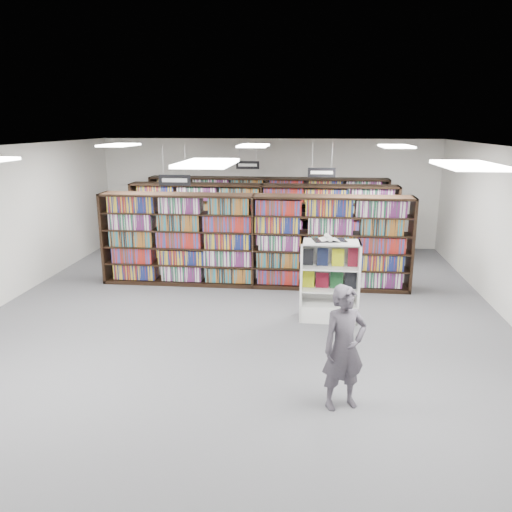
# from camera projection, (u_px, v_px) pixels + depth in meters

# --- Properties ---
(floor) EXTENTS (12.00, 12.00, 0.00)m
(floor) POSITION_uv_depth(u_px,v_px,m) (242.00, 317.00, 9.62)
(floor) COLOR #4E4F53
(floor) RESTS_ON ground
(ceiling) EXTENTS (10.00, 12.00, 0.10)m
(ceiling) POSITION_uv_depth(u_px,v_px,m) (241.00, 148.00, 8.80)
(ceiling) COLOR white
(ceiling) RESTS_ON wall_back
(wall_back) EXTENTS (10.00, 0.10, 3.20)m
(wall_back) POSITION_uv_depth(u_px,v_px,m) (268.00, 193.00, 14.98)
(wall_back) COLOR silver
(wall_back) RESTS_ON ground
(wall_front) EXTENTS (10.00, 0.10, 3.20)m
(wall_front) POSITION_uv_depth(u_px,v_px,m) (127.00, 425.00, 3.44)
(wall_front) COLOR silver
(wall_front) RESTS_ON ground
(bookshelf_row_near) EXTENTS (7.00, 0.60, 2.10)m
(bookshelf_row_near) POSITION_uv_depth(u_px,v_px,m) (254.00, 241.00, 11.28)
(bookshelf_row_near) COLOR black
(bookshelf_row_near) RESTS_ON floor
(bookshelf_row_mid) EXTENTS (7.00, 0.60, 2.10)m
(bookshelf_row_mid) POSITION_uv_depth(u_px,v_px,m) (262.00, 224.00, 13.20)
(bookshelf_row_mid) COLOR black
(bookshelf_row_mid) RESTS_ON floor
(bookshelf_row_far) EXTENTS (7.00, 0.60, 2.10)m
(bookshelf_row_far) POSITION_uv_depth(u_px,v_px,m) (267.00, 213.00, 14.83)
(bookshelf_row_far) COLOR black
(bookshelf_row_far) RESTS_ON floor
(aisle_sign_left) EXTENTS (0.65, 0.02, 0.80)m
(aisle_sign_left) POSITION_uv_depth(u_px,v_px,m) (175.00, 179.00, 10.09)
(aisle_sign_left) COLOR #B2B2B7
(aisle_sign_left) RESTS_ON ceiling
(aisle_sign_right) EXTENTS (0.65, 0.02, 0.80)m
(aisle_sign_right) POSITION_uv_depth(u_px,v_px,m) (322.00, 172.00, 11.70)
(aisle_sign_right) COLOR #B2B2B7
(aisle_sign_right) RESTS_ON ceiling
(aisle_sign_center) EXTENTS (0.65, 0.02, 0.80)m
(aisle_sign_center) POSITION_uv_depth(u_px,v_px,m) (248.00, 164.00, 13.83)
(aisle_sign_center) COLOR #B2B2B7
(aisle_sign_center) RESTS_ON ceiling
(troffer_front_center) EXTENTS (0.60, 1.20, 0.04)m
(troffer_front_center) POSITION_uv_depth(u_px,v_px,m) (207.00, 163.00, 5.93)
(troffer_front_center) COLOR white
(troffer_front_center) RESTS_ON ceiling
(troffer_front_right) EXTENTS (0.60, 1.20, 0.04)m
(troffer_front_right) POSITION_uv_depth(u_px,v_px,m) (469.00, 165.00, 5.62)
(troffer_front_right) COLOR white
(troffer_front_right) RESTS_ON ceiling
(troffer_back_left) EXTENTS (0.60, 1.20, 0.04)m
(troffer_back_left) POSITION_uv_depth(u_px,v_px,m) (119.00, 145.00, 11.04)
(troffer_back_left) COLOR white
(troffer_back_left) RESTS_ON ceiling
(troffer_back_center) EXTENTS (0.60, 1.20, 0.04)m
(troffer_back_center) POSITION_uv_depth(u_px,v_px,m) (254.00, 146.00, 10.74)
(troffer_back_center) COLOR white
(troffer_back_center) RESTS_ON ceiling
(troffer_back_right) EXTENTS (0.60, 1.20, 0.04)m
(troffer_back_right) POSITION_uv_depth(u_px,v_px,m) (396.00, 146.00, 10.43)
(troffer_back_right) COLOR white
(troffer_back_right) RESTS_ON ceiling
(endcap_display) EXTENTS (1.10, 0.56, 1.53)m
(endcap_display) POSITION_uv_depth(u_px,v_px,m) (329.00, 294.00, 9.45)
(endcap_display) COLOR white
(endcap_display) RESTS_ON floor
(open_book) EXTENTS (0.65, 0.46, 0.13)m
(open_book) POSITION_uv_depth(u_px,v_px,m) (329.00, 239.00, 9.21)
(open_book) COLOR black
(open_book) RESTS_ON endcap_display
(shopper) EXTENTS (0.72, 0.61, 1.67)m
(shopper) POSITION_uv_depth(u_px,v_px,m) (344.00, 348.00, 6.39)
(shopper) COLOR #444049
(shopper) RESTS_ON floor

